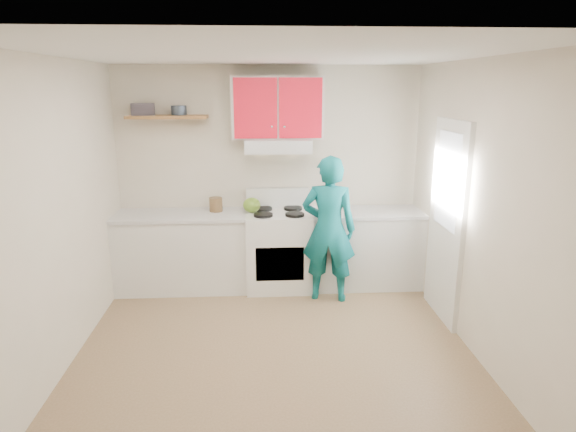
{
  "coord_description": "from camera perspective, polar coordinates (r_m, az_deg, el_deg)",
  "views": [
    {
      "loc": [
        -0.13,
        -4.05,
        2.36
      ],
      "look_at": [
        0.15,
        0.55,
        1.15
      ],
      "focal_mm": 30.97,
      "sensor_mm": 36.0,
      "label": 1
    }
  ],
  "objects": [
    {
      "name": "floor",
      "position": [
        4.69,
        -1.48,
        -15.5
      ],
      "size": [
        3.8,
        3.8,
        0.0
      ],
      "primitive_type": "plane",
      "color": "brown",
      "rests_on": "ground"
    },
    {
      "name": "ceiling",
      "position": [
        4.06,
        -1.73,
        18.07
      ],
      "size": [
        3.6,
        3.8,
        0.04
      ],
      "primitive_type": "cube",
      "color": "white",
      "rests_on": "floor"
    },
    {
      "name": "back_wall",
      "position": [
        6.05,
        -2.19,
        4.61
      ],
      "size": [
        3.6,
        0.04,
        2.6
      ],
      "primitive_type": "cube",
      "color": "beige",
      "rests_on": "floor"
    },
    {
      "name": "front_wall",
      "position": [
        2.4,
        -0.08,
        -11.52
      ],
      "size": [
        3.6,
        0.04,
        2.6
      ],
      "primitive_type": "cube",
      "color": "beige",
      "rests_on": "floor"
    },
    {
      "name": "left_wall",
      "position": [
        4.51,
        -25.09,
        -0.31
      ],
      "size": [
        0.04,
        3.8,
        2.6
      ],
      "primitive_type": "cube",
      "color": "beige",
      "rests_on": "floor"
    },
    {
      "name": "right_wall",
      "position": [
        4.61,
        21.37,
        0.38
      ],
      "size": [
        0.04,
        3.8,
        2.6
      ],
      "primitive_type": "cube",
      "color": "beige",
      "rests_on": "floor"
    },
    {
      "name": "door",
      "position": [
        5.29,
        17.75,
        -0.63
      ],
      "size": [
        0.05,
        0.85,
        2.05
      ],
      "primitive_type": "cube",
      "color": "white",
      "rests_on": "floor"
    },
    {
      "name": "door_glass",
      "position": [
        5.19,
        17.84,
        3.9
      ],
      "size": [
        0.01,
        0.55,
        0.95
      ],
      "primitive_type": "cube",
      "color": "white",
      "rests_on": "door"
    },
    {
      "name": "counter_left",
      "position": [
        6.04,
        -11.99,
        -4.07
      ],
      "size": [
        1.52,
        0.6,
        0.9
      ],
      "primitive_type": "cube",
      "color": "silver",
      "rests_on": "floor"
    },
    {
      "name": "counter_right",
      "position": [
        6.1,
        8.74,
        -3.71
      ],
      "size": [
        1.32,
        0.6,
        0.9
      ],
      "primitive_type": "cube",
      "color": "silver",
      "rests_on": "floor"
    },
    {
      "name": "stove",
      "position": [
        5.95,
        -1.07,
        -3.93
      ],
      "size": [
        0.76,
        0.65,
        0.92
      ],
      "primitive_type": "cube",
      "color": "white",
      "rests_on": "floor"
    },
    {
      "name": "range_hood",
      "position": [
        5.78,
        -1.18,
        8.1
      ],
      "size": [
        0.76,
        0.44,
        0.15
      ],
      "primitive_type": "cube",
      "color": "silver",
      "rests_on": "back_wall"
    },
    {
      "name": "upper_cabinets",
      "position": [
        5.8,
        -1.22,
        12.34
      ],
      "size": [
        1.02,
        0.33,
        0.7
      ],
      "primitive_type": "cube",
      "color": "red",
      "rests_on": "back_wall"
    },
    {
      "name": "shelf",
      "position": [
        5.9,
        -13.67,
        11.0
      ],
      "size": [
        0.9,
        0.3,
        0.04
      ],
      "primitive_type": "cube",
      "color": "brown",
      "rests_on": "back_wall"
    },
    {
      "name": "books",
      "position": [
        5.96,
        -16.3,
        11.68
      ],
      "size": [
        0.28,
        0.22,
        0.13
      ],
      "primitive_type": "cube",
      "rotation": [
        0.0,
        0.0,
        0.16
      ],
      "color": "#3D363E",
      "rests_on": "shelf"
    },
    {
      "name": "tin",
      "position": [
        5.91,
        -12.42,
        11.77
      ],
      "size": [
        0.2,
        0.2,
        0.11
      ],
      "primitive_type": "cylinder",
      "rotation": [
        0.0,
        0.0,
        -0.13
      ],
      "color": "#333D4C",
      "rests_on": "shelf"
    },
    {
      "name": "kettle",
      "position": [
        5.83,
        -4.19,
        1.26
      ],
      "size": [
        0.23,
        0.23,
        0.18
      ],
      "primitive_type": "ellipsoid",
      "rotation": [
        0.0,
        0.0,
        -0.13
      ],
      "color": "#5B8124",
      "rests_on": "stove"
    },
    {
      "name": "crock",
      "position": [
        5.92,
        -8.27,
        1.21
      ],
      "size": [
        0.19,
        0.19,
        0.19
      ],
      "primitive_type": "cylinder",
      "rotation": [
        0.0,
        0.0,
        -0.24
      ],
      "color": "brown",
      "rests_on": "counter_left"
    },
    {
      "name": "cutting_board",
      "position": [
        5.88,
        5.79,
        0.34
      ],
      "size": [
        0.32,
        0.25,
        0.02
      ],
      "primitive_type": "cube",
      "rotation": [
        0.0,
        0.0,
        -0.11
      ],
      "color": "olive",
      "rests_on": "counter_right"
    },
    {
      "name": "silicone_mat",
      "position": [
        6.1,
        12.84,
        0.52
      ],
      "size": [
        0.36,
        0.33,
        0.01
      ],
      "primitive_type": "cube",
      "rotation": [
        0.0,
        0.0,
        -0.32
      ],
      "color": "red",
      "rests_on": "counter_right"
    },
    {
      "name": "person",
      "position": [
        5.52,
        4.69,
        -1.52
      ],
      "size": [
        0.67,
        0.51,
        1.65
      ],
      "primitive_type": "imported",
      "rotation": [
        0.0,
        0.0,
        2.94
      ],
      "color": "#0B5E64",
      "rests_on": "floor"
    }
  ]
}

